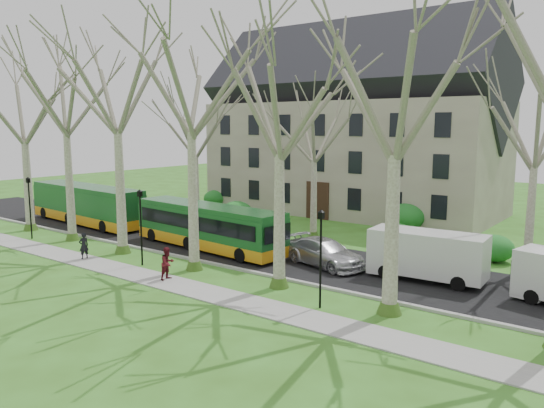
{
  "coord_description": "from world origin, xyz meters",
  "views": [
    {
      "loc": [
        17.79,
        -20.24,
        8.01
      ],
      "look_at": [
        0.35,
        3.0,
        3.66
      ],
      "focal_mm": 35.0,
      "sensor_mm": 36.0,
      "label": 1
    }
  ],
  "objects_px": {
    "bus_lead": "(87,204)",
    "sedan": "(325,253)",
    "bus_follow": "(208,226)",
    "pedestrian_b": "(168,263)",
    "van_a": "(427,256)",
    "pedestrian_a": "(84,246)"
  },
  "relations": [
    {
      "from": "bus_lead",
      "to": "sedan",
      "type": "distance_m",
      "value": 22.29
    },
    {
      "from": "bus_follow",
      "to": "pedestrian_b",
      "type": "distance_m",
      "value": 7.08
    },
    {
      "from": "van_a",
      "to": "sedan",
      "type": "bearing_deg",
      "value": -176.09
    },
    {
      "from": "pedestrian_b",
      "to": "pedestrian_a",
      "type": "bearing_deg",
      "value": 88.46
    },
    {
      "from": "pedestrian_b",
      "to": "van_a",
      "type": "bearing_deg",
      "value": -55.86
    },
    {
      "from": "sedan",
      "to": "van_a",
      "type": "bearing_deg",
      "value": -66.95
    },
    {
      "from": "pedestrian_b",
      "to": "bus_lead",
      "type": "bearing_deg",
      "value": 66.12
    },
    {
      "from": "van_a",
      "to": "pedestrian_b",
      "type": "bearing_deg",
      "value": -146.93
    },
    {
      "from": "pedestrian_b",
      "to": "bus_follow",
      "type": "bearing_deg",
      "value": 24.36
    },
    {
      "from": "bus_follow",
      "to": "pedestrian_a",
      "type": "bearing_deg",
      "value": -117.74
    },
    {
      "from": "bus_lead",
      "to": "pedestrian_b",
      "type": "height_order",
      "value": "bus_lead"
    },
    {
      "from": "pedestrian_a",
      "to": "pedestrian_b",
      "type": "bearing_deg",
      "value": 99.58
    },
    {
      "from": "sedan",
      "to": "van_a",
      "type": "distance_m",
      "value": 5.76
    },
    {
      "from": "bus_follow",
      "to": "pedestrian_b",
      "type": "bearing_deg",
      "value": -58.47
    },
    {
      "from": "bus_follow",
      "to": "pedestrian_b",
      "type": "height_order",
      "value": "bus_follow"
    },
    {
      "from": "bus_lead",
      "to": "sedan",
      "type": "relative_size",
      "value": 2.44
    },
    {
      "from": "van_a",
      "to": "bus_follow",
      "type": "bearing_deg",
      "value": -176.64
    },
    {
      "from": "bus_lead",
      "to": "pedestrian_b",
      "type": "xyz_separation_m",
      "value": [
        17.17,
        -6.84,
        -0.74
      ]
    },
    {
      "from": "bus_follow",
      "to": "pedestrian_b",
      "type": "relative_size",
      "value": 6.9
    },
    {
      "from": "bus_follow",
      "to": "van_a",
      "type": "height_order",
      "value": "bus_follow"
    },
    {
      "from": "bus_lead",
      "to": "pedestrian_b",
      "type": "distance_m",
      "value": 18.5
    },
    {
      "from": "pedestrian_a",
      "to": "bus_lead",
      "type": "bearing_deg",
      "value": -115.96
    }
  ]
}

